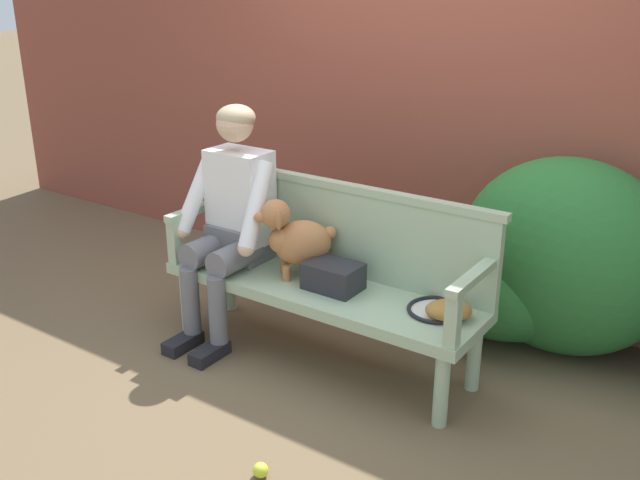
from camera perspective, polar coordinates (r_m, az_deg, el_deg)
The scene contains 15 objects.
ground_plane at distance 3.96m, azimuth -0.00°, elevation -9.30°, with size 40.00×40.00×0.00m, color brown.
brick_garden_fence at distance 4.55m, azimuth 9.15°, elevation 12.28°, with size 8.00×0.30×2.65m, color brown.
hedge_bush_mid_left at distance 4.24m, azimuth 14.29°, elevation -2.96°, with size 1.00×0.90×0.64m, color #286B2D.
hedge_bush_mid_right at distance 4.04m, azimuth 18.81°, elevation -1.31°, with size 1.16×0.74×1.08m, color #286B2D.
hedge_bush_far_left at distance 4.21m, azimuth 15.62°, elevation -2.21°, with size 0.85×0.65×0.78m, color #337538.
garden_bench at distance 3.78m, azimuth -0.00°, elevation -4.35°, with size 1.75×0.49×0.43m.
bench_backrest at distance 3.83m, azimuth 1.83°, elevation 1.01°, with size 1.79×0.06×0.50m.
bench_armrest_left_end at distance 4.12m, azimuth -10.33°, elevation 1.37°, with size 0.06×0.49×0.28m.
bench_armrest_right_end at distance 3.24m, azimuth 11.43°, elevation -4.27°, with size 0.06×0.49×0.28m.
person_seated at distance 3.98m, azimuth -7.02°, elevation 1.99°, with size 0.56×0.65×1.30m.
dog_on_bench at distance 3.79m, azimuth -1.95°, elevation 0.16°, with size 0.39×0.37×0.43m.
tennis_racket at distance 3.54m, azimuth 9.51°, elevation -5.33°, with size 0.35×0.58×0.03m.
baseball_glove at distance 3.44m, azimuth 10.14°, elevation -5.48°, with size 0.22×0.17×0.09m, color #9E6B2D.
sports_bag at distance 3.69m, azimuth 1.08°, elevation -2.86°, with size 0.28×0.20×0.14m, color #232328.
tennis_ball at distance 3.14m, azimuth -4.72°, elevation -17.69°, with size 0.07×0.07×0.07m, color #CCDB33.
Camera 1 is at (1.94, -2.81, 1.99)m, focal length 40.47 mm.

